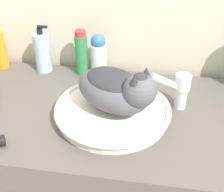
# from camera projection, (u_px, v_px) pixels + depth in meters

# --- Properties ---
(vanity_counter) EXTENTS (1.23, 0.60, 0.80)m
(vanity_counter) POSITION_uv_depth(u_px,v_px,m) (101.00, 185.00, 1.34)
(vanity_counter) COLOR #56514C
(vanity_counter) RESTS_ON ground_plane
(sink_basin) EXTENTS (0.40, 0.40, 0.04)m
(sink_basin) POSITION_uv_depth(u_px,v_px,m) (113.00, 111.00, 1.08)
(sink_basin) COLOR white
(sink_basin) RESTS_ON vanity_counter
(cat) EXTENTS (0.32, 0.36, 0.18)m
(cat) POSITION_uv_depth(u_px,v_px,m) (117.00, 88.00, 1.01)
(cat) COLOR #56565B
(cat) RESTS_ON sink_basin
(faucet) EXTENTS (0.15, 0.08, 0.16)m
(faucet) POSITION_uv_depth(u_px,v_px,m) (179.00, 88.00, 1.09)
(faucet) COLOR silver
(faucet) RESTS_ON vanity_counter
(lotion_bottle_white) EXTENTS (0.07, 0.07, 0.18)m
(lotion_bottle_white) POSITION_uv_depth(u_px,v_px,m) (99.00, 55.00, 1.28)
(lotion_bottle_white) COLOR silver
(lotion_bottle_white) RESTS_ON vanity_counter
(shampoo_bottle_tall) EXTENTS (0.05, 0.05, 0.19)m
(shampoo_bottle_tall) POSITION_uv_depth(u_px,v_px,m) (82.00, 53.00, 1.29)
(shampoo_bottle_tall) COLOR #338C4C
(shampoo_bottle_tall) RESTS_ON vanity_counter
(soap_pump_bottle) EXTENTS (0.07, 0.07, 0.21)m
(soap_pump_bottle) POSITION_uv_depth(u_px,v_px,m) (42.00, 52.00, 1.31)
(soap_pump_bottle) COLOR silver
(soap_pump_bottle) RESTS_ON vanity_counter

